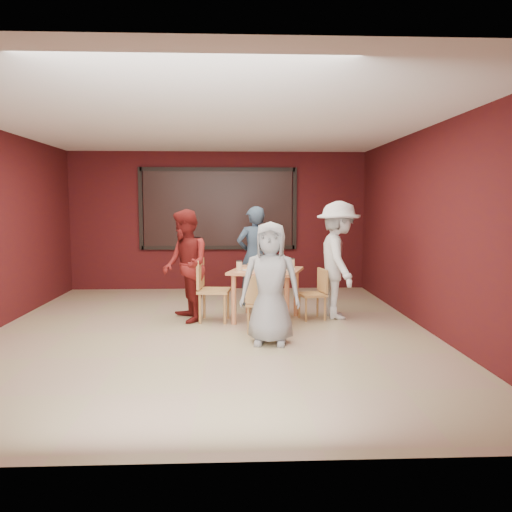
{
  "coord_description": "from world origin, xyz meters",
  "views": [
    {
      "loc": [
        0.34,
        -6.73,
        1.75
      ],
      "look_at": [
        0.65,
        0.65,
        0.97
      ],
      "focal_mm": 35.0,
      "sensor_mm": 36.0,
      "label": 1
    }
  ],
  "objects_px": {
    "chair_right": "(316,291)",
    "chair_front": "(261,301)",
    "chair_back": "(260,284)",
    "chair_left": "(209,286)",
    "diner_left": "(185,266)",
    "diner_right": "(338,260)",
    "dining_table": "(266,276)",
    "diner_front": "(270,283)",
    "diner_back": "(254,256)"
  },
  "relations": [
    {
      "from": "chair_front",
      "to": "diner_front",
      "type": "bearing_deg",
      "value": -80.24
    },
    {
      "from": "diner_front",
      "to": "dining_table",
      "type": "bearing_deg",
      "value": 97.03
    },
    {
      "from": "dining_table",
      "to": "chair_left",
      "type": "xyz_separation_m",
      "value": [
        -0.86,
        -0.03,
        -0.15
      ]
    },
    {
      "from": "dining_table",
      "to": "chair_left",
      "type": "relative_size",
      "value": 1.3
    },
    {
      "from": "chair_left",
      "to": "diner_front",
      "type": "relative_size",
      "value": 0.61
    },
    {
      "from": "chair_front",
      "to": "diner_left",
      "type": "bearing_deg",
      "value": 144.9
    },
    {
      "from": "chair_back",
      "to": "chair_right",
      "type": "relative_size",
      "value": 1.0
    },
    {
      "from": "diner_right",
      "to": "chair_right",
      "type": "bearing_deg",
      "value": 101.09
    },
    {
      "from": "chair_left",
      "to": "diner_right",
      "type": "xyz_separation_m",
      "value": [
        1.97,
        0.15,
        0.37
      ]
    },
    {
      "from": "diner_back",
      "to": "chair_left",
      "type": "bearing_deg",
      "value": 41.24
    },
    {
      "from": "diner_front",
      "to": "diner_left",
      "type": "bearing_deg",
      "value": 141.24
    },
    {
      "from": "chair_front",
      "to": "chair_left",
      "type": "height_order",
      "value": "chair_left"
    },
    {
      "from": "chair_back",
      "to": "chair_right",
      "type": "xyz_separation_m",
      "value": [
        0.81,
        -0.71,
        -0.0
      ]
    },
    {
      "from": "dining_table",
      "to": "chair_back",
      "type": "height_order",
      "value": "dining_table"
    },
    {
      "from": "dining_table",
      "to": "diner_front",
      "type": "xyz_separation_m",
      "value": [
        -0.03,
        -1.27,
        0.09
      ]
    },
    {
      "from": "chair_front",
      "to": "chair_right",
      "type": "xyz_separation_m",
      "value": [
        0.88,
        0.82,
        -0.02
      ]
    },
    {
      "from": "dining_table",
      "to": "diner_back",
      "type": "bearing_deg",
      "value": 96.7
    },
    {
      "from": "chair_back",
      "to": "chair_left",
      "type": "xyz_separation_m",
      "value": [
        -0.81,
        -0.79,
        0.09
      ]
    },
    {
      "from": "chair_right",
      "to": "dining_table",
      "type": "bearing_deg",
      "value": -176.79
    },
    {
      "from": "diner_left",
      "to": "diner_right",
      "type": "xyz_separation_m",
      "value": [
        2.31,
        0.13,
        0.06
      ]
    },
    {
      "from": "dining_table",
      "to": "diner_right",
      "type": "relative_size",
      "value": 0.68
    },
    {
      "from": "chair_back",
      "to": "diner_left",
      "type": "xyz_separation_m",
      "value": [
        -1.15,
        -0.77,
        0.4
      ]
    },
    {
      "from": "chair_right",
      "to": "diner_back",
      "type": "height_order",
      "value": "diner_back"
    },
    {
      "from": "chair_front",
      "to": "diner_left",
      "type": "xyz_separation_m",
      "value": [
        -1.09,
        0.77,
        0.39
      ]
    },
    {
      "from": "chair_right",
      "to": "chair_front",
      "type": "bearing_deg",
      "value": -137.02
    },
    {
      "from": "chair_back",
      "to": "diner_front",
      "type": "relative_size",
      "value": 0.5
    },
    {
      "from": "diner_back",
      "to": "chair_front",
      "type": "bearing_deg",
      "value": 73.43
    },
    {
      "from": "dining_table",
      "to": "chair_right",
      "type": "distance_m",
      "value": 0.8
    },
    {
      "from": "chair_right",
      "to": "chair_back",
      "type": "bearing_deg",
      "value": 138.76
    },
    {
      "from": "chair_front",
      "to": "diner_left",
      "type": "height_order",
      "value": "diner_left"
    },
    {
      "from": "diner_right",
      "to": "chair_left",
      "type": "bearing_deg",
      "value": 93.19
    },
    {
      "from": "chair_back",
      "to": "diner_back",
      "type": "bearing_deg",
      "value": 102.5
    },
    {
      "from": "chair_front",
      "to": "chair_back",
      "type": "bearing_deg",
      "value": 87.59
    },
    {
      "from": "chair_right",
      "to": "diner_left",
      "type": "xyz_separation_m",
      "value": [
        -1.97,
        -0.05,
        0.4
      ]
    },
    {
      "from": "chair_back",
      "to": "chair_left",
      "type": "relative_size",
      "value": 0.82
    },
    {
      "from": "chair_left",
      "to": "chair_right",
      "type": "relative_size",
      "value": 1.22
    },
    {
      "from": "chair_front",
      "to": "chair_right",
      "type": "relative_size",
      "value": 1.04
    },
    {
      "from": "chair_front",
      "to": "chair_right",
      "type": "bearing_deg",
      "value": 42.98
    },
    {
      "from": "diner_front",
      "to": "chair_front",
      "type": "bearing_deg",
      "value": 108.04
    },
    {
      "from": "chair_left",
      "to": "diner_left",
      "type": "distance_m",
      "value": 0.46
    },
    {
      "from": "diner_back",
      "to": "diner_left",
      "type": "relative_size",
      "value": 1.02
    },
    {
      "from": "dining_table",
      "to": "diner_back",
      "type": "relative_size",
      "value": 0.71
    },
    {
      "from": "diner_left",
      "to": "chair_left",
      "type": "bearing_deg",
      "value": 67.26
    },
    {
      "from": "diner_front",
      "to": "diner_right",
      "type": "bearing_deg",
      "value": 58.95
    },
    {
      "from": "chair_left",
      "to": "diner_front",
      "type": "bearing_deg",
      "value": -56.17
    },
    {
      "from": "chair_left",
      "to": "chair_back",
      "type": "bearing_deg",
      "value": 44.35
    },
    {
      "from": "chair_front",
      "to": "diner_left",
      "type": "distance_m",
      "value": 1.39
    },
    {
      "from": "chair_left",
      "to": "diner_back",
      "type": "height_order",
      "value": "diner_back"
    },
    {
      "from": "dining_table",
      "to": "chair_back",
      "type": "xyz_separation_m",
      "value": [
        -0.05,
        0.76,
        -0.24
      ]
    },
    {
      "from": "diner_right",
      "to": "diner_back",
      "type": "bearing_deg",
      "value": 49.33
    }
  ]
}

